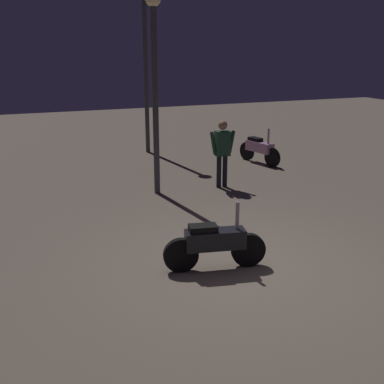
{
  "coord_description": "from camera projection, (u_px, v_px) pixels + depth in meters",
  "views": [
    {
      "loc": [
        -3.29,
        -6.28,
        3.43
      ],
      "look_at": [
        -0.42,
        0.97,
        1.0
      ],
      "focal_mm": 44.08,
      "sensor_mm": 36.0,
      "label": 1
    }
  ],
  "objects": [
    {
      "name": "ground_plane",
      "position": [
        237.0,
        263.0,
        7.75
      ],
      "size": [
        40.0,
        40.0,
        0.0
      ],
      "primitive_type": "plane",
      "color": "#756656"
    },
    {
      "name": "motorcycle_black_foreground",
      "position": [
        215.0,
        243.0,
        7.44
      ],
      "size": [
        1.65,
        0.48,
        1.11
      ],
      "rotation": [
        0.0,
        0.0,
        -0.2
      ],
      "color": "black",
      "rests_on": "ground_plane"
    },
    {
      "name": "motorcycle_pink_parked_left",
      "position": [
        259.0,
        149.0,
        14.21
      ],
      "size": [
        0.53,
        1.63,
        1.11
      ],
      "rotation": [
        0.0,
        0.0,
        4.96
      ],
      "color": "black",
      "rests_on": "ground_plane"
    },
    {
      "name": "person_rider_beside",
      "position": [
        222.0,
        148.0,
        11.62
      ],
      "size": [
        0.67,
        0.27,
        1.69
      ],
      "rotation": [
        0.0,
        0.0,
        1.49
      ],
      "color": "black",
      "rests_on": "ground_plane"
    },
    {
      "name": "streetlamp_near",
      "position": [
        155.0,
        68.0,
        10.58
      ],
      "size": [
        0.36,
        0.36,
        4.58
      ],
      "color": "#38383D",
      "rests_on": "ground_plane"
    },
    {
      "name": "streetlamp_far",
      "position": [
        145.0,
        41.0,
        14.78
      ],
      "size": [
        0.36,
        0.36,
        5.71
      ],
      "color": "#38383D",
      "rests_on": "ground_plane"
    }
  ]
}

